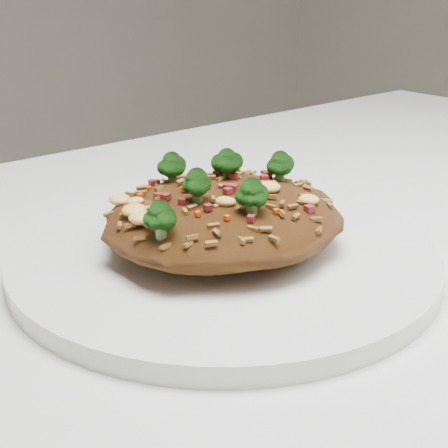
{
  "coord_description": "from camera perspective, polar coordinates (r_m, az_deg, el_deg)",
  "views": [
    {
      "loc": [
        -0.35,
        -0.26,
        0.94
      ],
      "look_at": [
        -0.09,
        0.06,
        0.78
      ],
      "focal_mm": 50.0,
      "sensor_mm": 36.0,
      "label": 1
    }
  ],
  "objects": [
    {
      "name": "fork",
      "position": [
        0.52,
        0.34,
        2.04
      ],
      "size": [
        0.14,
        0.11,
        0.0
      ],
      "rotation": [
        0.0,
        0.0,
        -0.68
      ],
      "color": "silver",
      "rests_on": "plate"
    },
    {
      "name": "dining_table",
      "position": [
        0.52,
        11.98,
        -11.75
      ],
      "size": [
        1.2,
        0.8,
        0.75
      ],
      "color": "white",
      "rests_on": "ground"
    },
    {
      "name": "fried_rice",
      "position": [
        0.43,
        -0.03,
        1.57
      ],
      "size": [
        0.17,
        0.16,
        0.06
      ],
      "color": "brown",
      "rests_on": "plate"
    },
    {
      "name": "plate",
      "position": [
        0.44,
        -0.0,
        -2.63
      ],
      "size": [
        0.3,
        0.3,
        0.01
      ],
      "primitive_type": "cylinder",
      "color": "white",
      "rests_on": "dining_table"
    }
  ]
}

